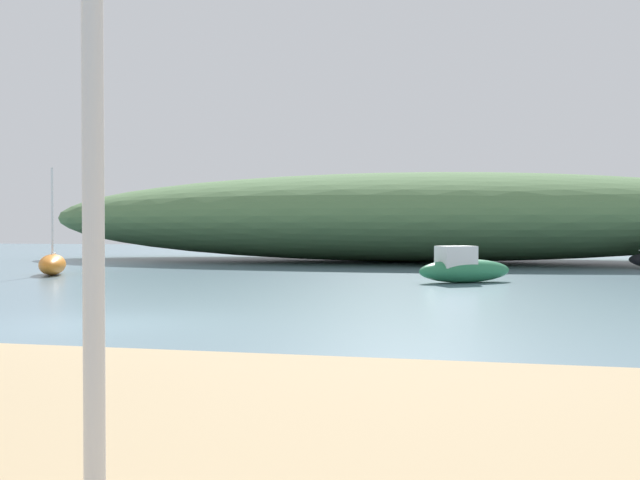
% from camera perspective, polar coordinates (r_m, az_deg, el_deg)
% --- Properties ---
extents(ground_plane, '(120.00, 120.00, 0.00)m').
position_cam_1_polar(ground_plane, '(14.41, -16.42, -6.35)').
color(ground_plane, slate).
extents(distant_hill, '(40.86, 14.05, 4.76)m').
position_cam_1_polar(distant_hill, '(39.73, 6.59, 1.78)').
color(distant_hill, '#517547').
rests_on(distant_hill, ground).
extents(sailboat_by_sandbar, '(2.23, 3.13, 4.13)m').
position_cam_1_polar(sailboat_by_sandbar, '(29.88, -20.20, -1.78)').
color(sailboat_by_sandbar, orange).
rests_on(sailboat_by_sandbar, ground).
extents(motorboat_near_shore, '(3.40, 2.67, 1.22)m').
position_cam_1_polar(motorboat_near_shore, '(24.56, 11.13, -2.16)').
color(motorboat_near_shore, '#287A4C').
rests_on(motorboat_near_shore, ground).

